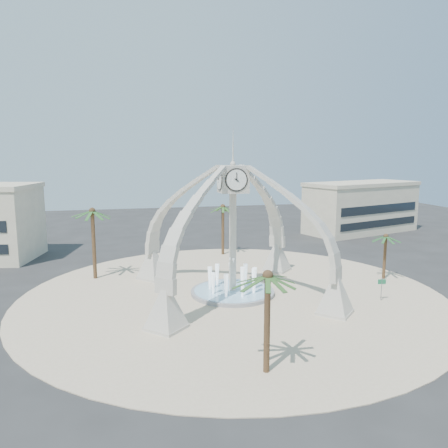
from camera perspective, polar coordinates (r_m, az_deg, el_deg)
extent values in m
plane|color=#282828|center=(42.51, 1.13, -9.16)|extent=(140.00, 140.00, 0.00)
cylinder|color=beige|center=(42.50, 1.13, -9.12)|extent=(40.00, 40.00, 0.06)
cube|color=#BDB7A8|center=(41.23, 1.15, -2.68)|extent=(0.55, 0.55, 9.80)
cube|color=#BDB7A8|center=(40.42, 1.18, 5.88)|extent=(2.50, 2.50, 2.50)
cone|color=#BDB7A8|center=(40.37, 1.19, 10.49)|extent=(0.20, 0.20, 4.00)
cylinder|color=white|center=(39.18, 1.65, 5.78)|extent=(1.84, 0.04, 1.84)
pyramid|color=#BDB7A8|center=(50.62, 6.92, -4.34)|extent=(3.80, 3.80, 3.20)
pyramid|color=#BDB7A8|center=(47.72, -9.30, -5.23)|extent=(3.80, 3.80, 3.20)
pyramid|color=#BDB7A8|center=(34.24, -7.59, -11.01)|extent=(3.80, 3.80, 3.20)
pyramid|color=#BDB7A8|center=(38.17, 14.33, -9.08)|extent=(3.80, 3.80, 3.20)
cylinder|color=gray|center=(42.45, 1.13, -8.90)|extent=(8.00, 8.00, 0.40)
cylinder|color=#98C8E2|center=(42.38, 1.13, -8.62)|extent=(7.40, 7.40, 0.04)
cone|color=white|center=(41.92, 1.13, -6.54)|extent=(0.60, 0.60, 3.20)
cube|color=beige|center=(78.69, 17.46, 1.91)|extent=(21.49, 13.79, 8.00)
cube|color=beige|center=(78.30, 17.61, 5.03)|extent=(21.87, 14.17, 0.60)
cylinder|color=brown|center=(49.69, 20.24, -4.13)|extent=(0.32, 0.32, 4.85)
cylinder|color=brown|center=(48.68, -16.64, -2.59)|extent=(0.40, 0.40, 7.53)
cylinder|color=brown|center=(58.01, -0.15, -0.83)|extent=(0.38, 0.38, 6.60)
cylinder|color=brown|center=(27.27, 5.64, -12.87)|extent=(0.39, 0.39, 6.31)
cylinder|color=slate|center=(42.77, 19.87, -8.06)|extent=(0.07, 0.07, 2.20)
cube|color=#19663F|center=(42.57, 19.92, -7.09)|extent=(0.75, 0.15, 0.44)
cube|color=white|center=(42.57, 19.92, -7.09)|extent=(0.80, 0.14, 0.50)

